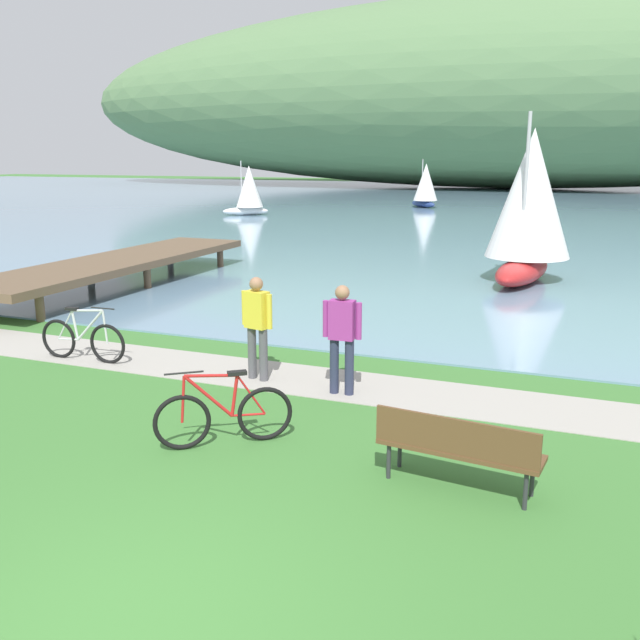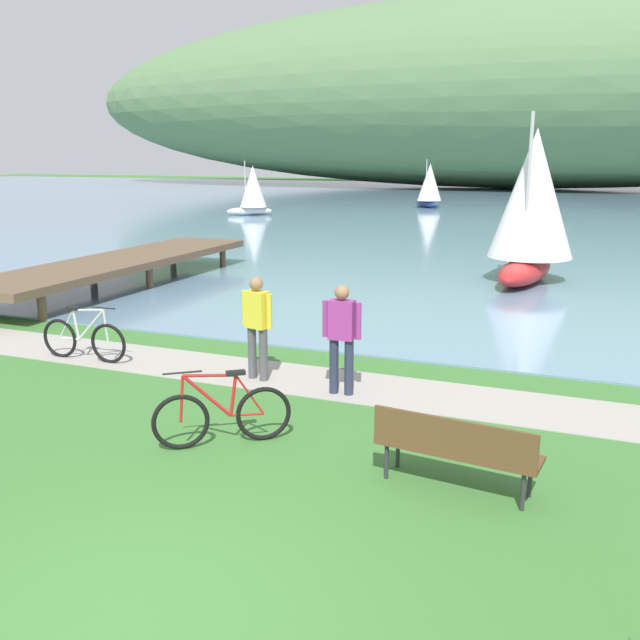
# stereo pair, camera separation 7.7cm
# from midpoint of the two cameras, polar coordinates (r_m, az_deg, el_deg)

# --- Properties ---
(ground_plane) EXTENTS (200.00, 200.00, 0.00)m
(ground_plane) POSITION_cam_midpoint_polar(r_m,az_deg,el_deg) (6.18, -16.37, -22.80)
(ground_plane) COLOR #3D7533
(bay_water) EXTENTS (180.00, 80.00, 0.04)m
(bay_water) POSITION_cam_midpoint_polar(r_m,az_deg,el_deg) (51.81, 18.16, 8.85)
(bay_water) COLOR #6B8EA8
(bay_water) RESTS_ON ground
(distant_hillside) EXTENTS (103.35, 28.00, 19.93)m
(distant_hillside) POSITION_cam_midpoint_polar(r_m,az_deg,el_deg) (79.73, 15.12, 17.64)
(distant_hillside) COLOR #567A4C
(distant_hillside) RESTS_ON bay_water
(shoreline_path) EXTENTS (60.00, 1.50, 0.01)m
(shoreline_path) POSITION_cam_midpoint_polar(r_m,az_deg,el_deg) (11.04, 3.31, -5.55)
(shoreline_path) COLOR #A39E93
(shoreline_path) RESTS_ON ground
(park_bench_near_camera) EXTENTS (1.84, 0.69, 0.88)m
(park_bench_near_camera) POSITION_cam_midpoint_polar(r_m,az_deg,el_deg) (7.77, 11.00, -10.13)
(park_bench_near_camera) COLOR brown
(park_bench_near_camera) RESTS_ON ground
(bicycle_leaning_near_bench) EXTENTS (1.43, 1.13, 1.01)m
(bicycle_leaning_near_bench) POSITION_cam_midpoint_polar(r_m,az_deg,el_deg) (8.90, -8.18, -7.77)
(bicycle_leaning_near_bench) COLOR black
(bicycle_leaning_near_bench) RESTS_ON ground
(bicycle_beside_path) EXTENTS (1.77, 0.12, 1.01)m
(bicycle_beside_path) POSITION_cam_midpoint_polar(r_m,az_deg,el_deg) (13.04, -19.12, -1.51)
(bicycle_beside_path) COLOR black
(bicycle_beside_path) RESTS_ON ground
(person_at_shoreline) EXTENTS (0.60, 0.30, 1.71)m
(person_at_shoreline) POSITION_cam_midpoint_polar(r_m,az_deg,el_deg) (11.18, -5.41, -0.15)
(person_at_shoreline) COLOR #4C4C51
(person_at_shoreline) RESTS_ON ground
(person_on_the_grass) EXTENTS (0.61, 0.24, 1.71)m
(person_on_the_grass) POSITION_cam_midpoint_polar(r_m,az_deg,el_deg) (10.45, 1.61, -1.06)
(person_on_the_grass) COLOR #282D47
(person_on_the_grass) RESTS_ON ground
(sailboat_nearest_to_shore) EXTENTS (2.67, 4.10, 4.69)m
(sailboat_nearest_to_shore) POSITION_cam_midpoint_polar(r_m,az_deg,el_deg) (20.64, 16.78, 9.15)
(sailboat_nearest_to_shore) COLOR #B22323
(sailboat_nearest_to_shore) RESTS_ON bay_water
(sailboat_mid_bay) EXTENTS (2.59, 2.61, 3.25)m
(sailboat_mid_bay) POSITION_cam_midpoint_polar(r_m,az_deg,el_deg) (48.78, 8.63, 10.94)
(sailboat_mid_bay) COLOR navy
(sailboat_mid_bay) RESTS_ON bay_water
(sailboat_toward_hillside) EXTENTS (2.72, 2.31, 3.21)m
(sailboat_toward_hillside) POSITION_cam_midpoint_polar(r_m,az_deg,el_deg) (42.43, -5.94, 10.63)
(sailboat_toward_hillside) COLOR white
(sailboat_toward_hillside) RESTS_ON bay_water
(pier_dock) EXTENTS (2.40, 10.00, 0.80)m
(pier_dock) POSITION_cam_midpoint_polar(r_m,az_deg,el_deg) (20.03, -16.46, 4.56)
(pier_dock) COLOR brown
(pier_dock) RESTS_ON ground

